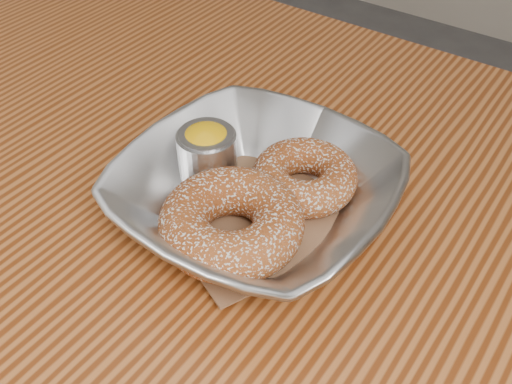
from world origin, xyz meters
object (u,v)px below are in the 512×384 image
Objects in this scene: table at (177,293)px; donut_back at (304,177)px; ramekin at (207,154)px; donut_front at (231,222)px; serving_bowl at (256,195)px.

table is 0.17m from donut_back.
table is at bearing -133.49° from donut_back.
ramekin is at bearing -155.68° from donut_back.
donut_front is (-0.02, -0.08, 0.00)m from donut_back.
table is at bearing -176.54° from donut_front.
donut_back is at bearing 79.54° from donut_front.
donut_front reaches higher than table.
serving_bowl is at bearing -8.90° from ramekin.
table is at bearing -145.45° from serving_bowl.
ramekin is (-0.06, 0.05, 0.01)m from donut_front.
ramekin is at bearing 83.85° from table.
donut_front is at bearing -38.03° from ramekin.
donut_back is at bearing 46.51° from table.
serving_bowl is at bearing -114.22° from donut_back.
serving_bowl is at bearing 34.55° from table.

